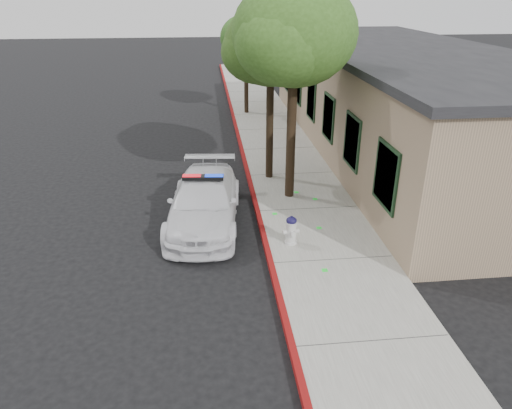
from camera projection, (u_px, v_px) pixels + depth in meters
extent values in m
plane|color=black|center=(269.00, 268.00, 11.66)|extent=(120.00, 120.00, 0.00)
cube|color=gray|center=(307.00, 211.00, 14.49)|extent=(3.20, 60.00, 0.15)
cube|color=maroon|center=(258.00, 213.00, 14.33)|extent=(0.14, 60.00, 0.16)
cube|color=tan|center=(399.00, 102.00, 19.57)|extent=(7.00, 20.00, 4.00)
cube|color=black|center=(406.00, 49.00, 18.67)|extent=(7.30, 20.30, 0.24)
cube|color=black|center=(386.00, 176.00, 12.04)|extent=(0.08, 1.48, 1.68)
cube|color=black|center=(352.00, 141.00, 14.75)|extent=(0.08, 1.48, 1.68)
cube|color=black|center=(328.00, 117.00, 17.45)|extent=(0.08, 1.48, 1.68)
cube|color=black|center=(311.00, 100.00, 20.15)|extent=(0.08, 1.48, 1.68)
cube|color=black|center=(298.00, 87.00, 22.85)|extent=(0.08, 1.48, 1.68)
cube|color=black|center=(288.00, 76.00, 25.55)|extent=(0.08, 1.48, 1.68)
cube|color=black|center=(280.00, 68.00, 28.26)|extent=(0.08, 1.48, 1.68)
imported|color=white|center=(204.00, 202.00, 13.60)|extent=(2.44, 5.01, 1.40)
cube|color=black|center=(203.00, 177.00, 13.27)|extent=(1.22, 0.40, 0.10)
cube|color=red|center=(192.00, 177.00, 13.27)|extent=(0.54, 0.29, 0.11)
cube|color=#0C30D5|center=(214.00, 177.00, 13.27)|extent=(0.54, 0.29, 0.11)
cylinder|color=silver|center=(291.00, 242.00, 12.49)|extent=(0.33, 0.33, 0.06)
cylinder|color=silver|center=(291.00, 232.00, 12.37)|extent=(0.27, 0.27, 0.54)
cylinder|color=silver|center=(291.00, 223.00, 12.25)|extent=(0.31, 0.31, 0.04)
ellipsoid|color=#130F39|center=(291.00, 221.00, 12.22)|extent=(0.28, 0.28, 0.21)
cylinder|color=#130F39|center=(292.00, 217.00, 12.18)|extent=(0.07, 0.07, 0.06)
cylinder|color=silver|center=(285.00, 232.00, 12.32)|extent=(0.13, 0.12, 0.11)
cylinder|color=silver|center=(297.00, 231.00, 12.39)|extent=(0.13, 0.12, 0.11)
cylinder|color=silver|center=(293.00, 234.00, 12.20)|extent=(0.15, 0.13, 0.14)
cylinder|color=black|center=(291.00, 136.00, 14.53)|extent=(0.29, 0.29, 4.05)
ellipsoid|color=#2F5119|center=(294.00, 33.00, 13.24)|extent=(3.60, 3.60, 3.06)
ellipsoid|color=#2F5119|center=(306.00, 43.00, 13.85)|extent=(2.70, 2.70, 2.29)
ellipsoid|color=#2F5119|center=(285.00, 43.00, 12.91)|extent=(2.81, 2.81, 2.39)
cylinder|color=black|center=(270.00, 127.00, 16.13)|extent=(0.26, 0.26, 3.65)
ellipsoid|color=#2B4A17|center=(271.00, 45.00, 14.98)|extent=(3.06, 3.06, 2.60)
ellipsoid|color=#2B4A17|center=(284.00, 54.00, 15.32)|extent=(2.47, 2.47, 2.10)
ellipsoid|color=#2B4A17|center=(258.00, 52.00, 14.95)|extent=(2.37, 2.37, 2.01)
cylinder|color=black|center=(246.00, 84.00, 24.91)|extent=(0.23, 0.23, 3.10)
ellipsoid|color=#365D1D|center=(246.00, 37.00, 23.92)|extent=(2.65, 2.65, 2.26)
ellipsoid|color=#365D1D|center=(252.00, 42.00, 24.37)|extent=(2.03, 2.03, 1.73)
ellipsoid|color=#365D1D|center=(244.00, 42.00, 23.67)|extent=(2.12, 2.12, 1.80)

